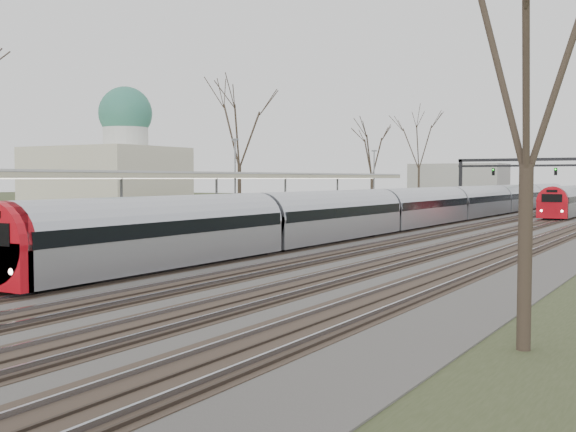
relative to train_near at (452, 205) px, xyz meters
The scene contains 8 objects.
track_bed 4.62m from the train_near, 51.01° to the right, with size 24.00×160.00×0.22m.
platform 21.94m from the train_near, 107.39° to the right, with size 3.50×69.00×1.00m, color #9E9B93.
canopy 26.37m from the train_near, 104.44° to the right, with size 4.10×50.00×3.11m.
dome_building 28.12m from the train_near, 133.26° to the right, with size 10.00×8.00×10.30m.
signal_gantry 26.94m from the train_near, 84.00° to the left, with size 21.00×0.59×6.08m.
tree_west_far 19.01m from the train_near, 144.31° to the right, with size 5.50×5.50×11.33m.
tree_east_near 46.38m from the train_near, 70.35° to the right, with size 4.50×4.50×9.27m.
train_near is the anchor object (origin of this frame).
Camera 1 is at (16.43, -0.75, 3.75)m, focal length 45.00 mm.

